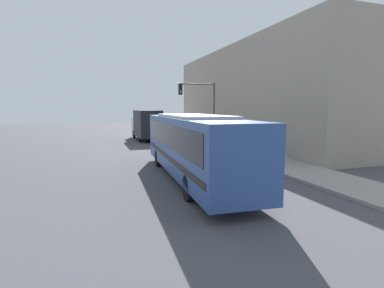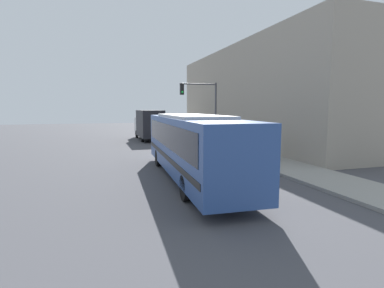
{
  "view_description": "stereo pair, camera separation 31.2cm",
  "coord_description": "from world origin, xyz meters",
  "px_view_note": "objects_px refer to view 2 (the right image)",
  "views": [
    {
      "loc": [
        -4.81,
        -12.35,
        3.52
      ],
      "look_at": [
        0.88,
        4.48,
        1.38
      ],
      "focal_mm": 28.0,
      "sensor_mm": 36.0,
      "label": 1
    },
    {
      "loc": [
        -4.51,
        -12.45,
        3.52
      ],
      "look_at": [
        0.88,
        4.48,
        1.38
      ],
      "focal_mm": 28.0,
      "sensor_mm": 36.0,
      "label": 2
    }
  ],
  "objects_px": {
    "parking_meter": "(230,142)",
    "pedestrian_mid_block": "(216,136)",
    "fire_hydrant": "(263,157)",
    "city_bus": "(191,142)",
    "delivery_truck": "(149,124)",
    "pedestrian_near_corner": "(276,145)",
    "traffic_light_pole": "(204,103)"
  },
  "relations": [
    {
      "from": "fire_hydrant",
      "to": "pedestrian_mid_block",
      "type": "bearing_deg",
      "value": 85.67
    },
    {
      "from": "pedestrian_mid_block",
      "to": "city_bus",
      "type": "bearing_deg",
      "value": -117.74
    },
    {
      "from": "fire_hydrant",
      "to": "traffic_light_pole",
      "type": "xyz_separation_m",
      "value": [
        -0.95,
        8.13,
        3.39
      ]
    },
    {
      "from": "parking_meter",
      "to": "pedestrian_mid_block",
      "type": "height_order",
      "value": "pedestrian_mid_block"
    },
    {
      "from": "parking_meter",
      "to": "fire_hydrant",
      "type": "bearing_deg",
      "value": -90.0
    },
    {
      "from": "parking_meter",
      "to": "pedestrian_mid_block",
      "type": "distance_m",
      "value": 4.54
    },
    {
      "from": "delivery_truck",
      "to": "pedestrian_near_corner",
      "type": "bearing_deg",
      "value": -70.85
    },
    {
      "from": "fire_hydrant",
      "to": "pedestrian_near_corner",
      "type": "relative_size",
      "value": 0.4
    },
    {
      "from": "city_bus",
      "to": "delivery_truck",
      "type": "height_order",
      "value": "delivery_truck"
    },
    {
      "from": "city_bus",
      "to": "fire_hydrant",
      "type": "relative_size",
      "value": 16.6
    },
    {
      "from": "delivery_truck",
      "to": "pedestrian_near_corner",
      "type": "xyz_separation_m",
      "value": [
        5.63,
        -16.2,
        -0.66
      ]
    },
    {
      "from": "fire_hydrant",
      "to": "delivery_truck",
      "type": "bearing_deg",
      "value": 103.73
    },
    {
      "from": "parking_meter",
      "to": "pedestrian_mid_block",
      "type": "relative_size",
      "value": 0.7
    },
    {
      "from": "city_bus",
      "to": "pedestrian_mid_block",
      "type": "distance_m",
      "value": 12.77
    },
    {
      "from": "delivery_truck",
      "to": "parking_meter",
      "type": "xyz_separation_m",
      "value": [
        4.17,
        -12.2,
        -0.8
      ]
    },
    {
      "from": "delivery_truck",
      "to": "pedestrian_near_corner",
      "type": "height_order",
      "value": "delivery_truck"
    },
    {
      "from": "traffic_light_pole",
      "to": "city_bus",
      "type": "bearing_deg",
      "value": -113.06
    },
    {
      "from": "city_bus",
      "to": "traffic_light_pole",
      "type": "distance_m",
      "value": 11.11
    },
    {
      "from": "delivery_truck",
      "to": "traffic_light_pole",
      "type": "xyz_separation_m",
      "value": [
        3.23,
        -8.95,
        2.15
      ]
    },
    {
      "from": "delivery_truck",
      "to": "traffic_light_pole",
      "type": "distance_m",
      "value": 9.76
    },
    {
      "from": "pedestrian_near_corner",
      "to": "fire_hydrant",
      "type": "bearing_deg",
      "value": -148.58
    },
    {
      "from": "parking_meter",
      "to": "pedestrian_mid_block",
      "type": "bearing_deg",
      "value": 81.0
    },
    {
      "from": "traffic_light_pole",
      "to": "pedestrian_mid_block",
      "type": "height_order",
      "value": "traffic_light_pole"
    },
    {
      "from": "fire_hydrant",
      "to": "city_bus",
      "type": "bearing_deg",
      "value": -159.9
    },
    {
      "from": "delivery_truck",
      "to": "parking_meter",
      "type": "relative_size",
      "value": 6.31
    },
    {
      "from": "delivery_truck",
      "to": "fire_hydrant",
      "type": "bearing_deg",
      "value": -76.27
    },
    {
      "from": "delivery_truck",
      "to": "pedestrian_mid_block",
      "type": "xyz_separation_m",
      "value": [
        4.88,
        -7.72,
        -0.75
      ]
    },
    {
      "from": "delivery_truck",
      "to": "traffic_light_pole",
      "type": "height_order",
      "value": "traffic_light_pole"
    },
    {
      "from": "fire_hydrant",
      "to": "traffic_light_pole",
      "type": "distance_m",
      "value": 8.86
    },
    {
      "from": "traffic_light_pole",
      "to": "pedestrian_near_corner",
      "type": "xyz_separation_m",
      "value": [
        2.4,
        -7.25,
        -2.81
      ]
    },
    {
      "from": "delivery_truck",
      "to": "parking_meter",
      "type": "bearing_deg",
      "value": -71.11
    },
    {
      "from": "pedestrian_near_corner",
      "to": "traffic_light_pole",
      "type": "bearing_deg",
      "value": 108.32
    }
  ]
}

